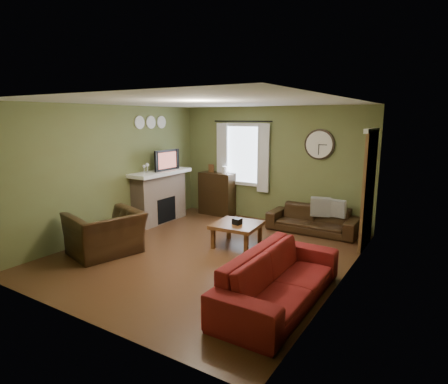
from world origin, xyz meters
The scene contains 31 objects.
floor centered at (0.00, 0.00, 0.00)m, with size 4.60×5.20×0.00m, color #4F2F1B.
ceiling centered at (0.00, 0.00, 2.60)m, with size 4.60×5.20×0.00m, color white.
wall_left centered at (-2.30, 0.00, 1.30)m, with size 0.00×5.20×2.60m, color #626B3A.
wall_right centered at (2.30, 0.00, 1.30)m, with size 0.00×5.20×2.60m, color #626B3A.
wall_back centered at (0.00, 2.60, 1.30)m, with size 4.60×0.00×2.60m, color #626B3A.
wall_front centered at (0.00, -2.60, 1.30)m, with size 4.60×0.00×2.60m, color #626B3A.
fireplace centered at (-2.10, 1.15, 0.55)m, with size 0.40×1.40×1.10m, color tan.
firebox centered at (-1.91, 1.15, 0.30)m, with size 0.04×0.60×0.55m, color black.
mantel centered at (-2.07, 1.15, 1.14)m, with size 0.58×1.60×0.08m, color white.
tv centered at (-2.05, 1.30, 1.35)m, with size 0.60×0.08×0.35m, color black.
tv_screen centered at (-1.97, 1.30, 1.41)m, with size 0.02×0.62×0.36m, color #994C3F.
medallion_left centered at (-2.28, 0.80, 2.25)m, with size 0.28×0.28×0.03m, color white.
medallion_mid centered at (-2.28, 1.15, 2.25)m, with size 0.28×0.28×0.03m, color white.
medallion_right centered at (-2.28, 1.50, 2.25)m, with size 0.28×0.28×0.03m, color white.
window_pane centered at (-0.70, 2.58, 1.50)m, with size 1.00×0.02×1.30m, color silver, non-canonical shape.
curtain_rod centered at (-0.70, 2.48, 2.27)m, with size 0.03×0.03×1.50m, color black.
curtain_left centered at (-1.25, 2.48, 1.45)m, with size 0.28×0.04×1.55m, color silver.
curtain_right centered at (-0.15, 2.48, 1.45)m, with size 0.28×0.04×1.55m, color silver.
wall_clock centered at (1.10, 2.55, 1.80)m, with size 0.64×0.06×0.64m, color white, non-canonical shape.
door centered at (2.27, 1.85, 1.05)m, with size 0.05×0.90×2.10m, color brown.
bookshelf centered at (-1.35, 2.39, 0.52)m, with size 0.87×0.37×1.04m, color black, non-canonical shape.
book centered at (-1.28, 2.60, 0.96)m, with size 0.18×0.24×0.02m, color brown.
sofa_brown centered at (1.14, 2.22, 0.27)m, with size 1.84×0.72×0.54m, color black.
pillow_left centered at (1.29, 2.25, 0.55)m, with size 0.40×0.12×0.40m, color gray.
pillow_right centered at (1.61, 2.29, 0.55)m, with size 0.36×0.11×0.36m, color gray.
sofa_red centered at (1.79, -0.96, 0.33)m, with size 2.27×0.89×0.66m, color maroon.
armchair centered at (-1.49, -0.94, 0.38)m, with size 1.16×1.01×0.75m, color black.
coffee_table centered at (0.24, 0.63, 0.22)m, with size 0.82×0.82×0.44m, color brown, non-canonical shape.
tissue_box centered at (0.27, 0.57, 0.40)m, with size 0.14×0.14×0.11m, color black.
wine_glass_a centered at (-2.05, 0.64, 1.27)m, with size 0.07×0.07×0.19m, color white, non-canonical shape.
wine_glass_b centered at (-2.05, 0.74, 1.29)m, with size 0.08×0.08×0.21m, color white, non-canonical shape.
Camera 1 is at (3.55, -5.14, 2.35)m, focal length 30.00 mm.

